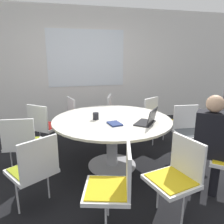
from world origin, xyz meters
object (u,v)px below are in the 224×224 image
Objects in this scene: chair_5 at (44,124)px; handbag at (141,129)px; chair_4 at (78,115)px; chair_9 at (177,173)px; coffee_cup at (96,116)px; chair_7 at (34,167)px; chair_8 at (114,183)px; chair_6 at (21,141)px; laptop at (148,120)px; person_0 at (211,137)px; chair_1 at (189,128)px; spiral_notebook at (115,124)px; chair_2 at (156,117)px; chair_3 at (116,112)px.

handbag is at bearing 50.88° from chair_5.
chair_4 is 1.00× the size of chair_5.
chair_4 is 1.34m from handbag.
coffee_cup is (-0.57, 1.24, 0.29)m from chair_9.
chair_7 is 1.00× the size of chair_9.
handbag is at bearing -10.73° from chair_8.
chair_4 is 1.44m from chair_6.
laptop reaches higher than coffee_cup.
chair_8 is at bearing 2.65° from laptop.
coffee_cup is 1.70m from handbag.
person_0 reaches higher than laptop.
chair_1 reaches higher than spiral_notebook.
chair_4 is 0.75m from chair_5.
coffee_cup is at bearing 2.36° from chair_1.
chair_2 is at bearing -69.31° from chair_1.
chair_9 is at bearing 39.20° from chair_2.
chair_7 is 1.13m from coffee_cup.
chair_6 and chair_8 have the same top height.
coffee_cup is 0.28× the size of handbag.
chair_1 is 2.35× the size of handbag.
chair_4 is (-0.77, 0.01, 0.00)m from chair_3.
chair_9 is 2.35× the size of handbag.
chair_2 is 2.52m from chair_7.
chair_3 is at bearing 40.59° from chair_6.
chair_7 and chair_9 have the same top height.
chair_1 and chair_8 have the same top height.
chair_7 is 3.67× the size of spiral_notebook.
handbag is (0.58, 2.31, -0.36)m from chair_9.
chair_3 is 1.54m from spiral_notebook.
chair_9 is at bearing -65.20° from coffee_cup.
chair_1 is 1.34m from spiral_notebook.
person_0 is 1.52m from coffee_cup.
chair_4 is (-1.63, 1.24, 0.00)m from chair_1.
spiral_notebook is 0.64× the size of handbag.
laptop is (-0.65, -1.05, 0.30)m from chair_2.
laptop is (-0.86, -0.32, 0.30)m from chair_1.
chair_2 is 2.04m from chair_5.
chair_9 is 3.67× the size of spiral_notebook.
chair_3 and chair_8 have the same top height.
chair_1 is at bearing -15.23° from chair_7.
person_0 is 12.08× the size of coffee_cup.
chair_4 is at bearing 75.76° from chair_5.
chair_4 is 2.52m from chair_9.
chair_9 is 1.40m from coffee_cup.
person_0 is (2.23, -0.96, 0.20)m from chair_6.
laptop is at bearing 2.05° from chair_5.
chair_5 is 3.67× the size of spiral_notebook.
chair_2 is 8.55× the size of coffee_cup.
chair_8 is (-1.56, -1.18, 0.00)m from chair_1.
chair_8 is 0.71× the size of person_0.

